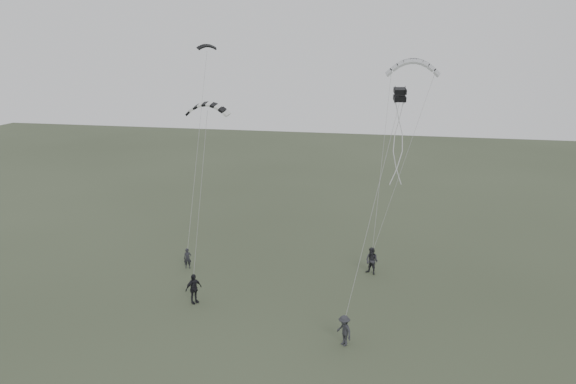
% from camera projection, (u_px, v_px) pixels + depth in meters
% --- Properties ---
extents(ground, '(140.00, 140.00, 0.00)m').
position_uv_depth(ground, '(256.00, 313.00, 34.11)').
color(ground, '#39412D').
rests_on(ground, ground).
extents(flyer_left, '(0.64, 0.53, 1.49)m').
position_uv_depth(flyer_left, '(188.00, 258.00, 40.68)').
color(flyer_left, black).
rests_on(flyer_left, ground).
extents(flyer_right, '(1.19, 1.10, 1.95)m').
position_uv_depth(flyer_right, '(372.00, 261.00, 39.59)').
color(flyer_right, '#27272C').
rests_on(flyer_right, ground).
extents(flyer_center, '(1.07, 1.19, 1.94)m').
position_uv_depth(flyer_center, '(194.00, 289.00, 35.18)').
color(flyer_center, black).
rests_on(flyer_center, ground).
extents(flyer_far, '(1.24, 1.27, 1.75)m').
position_uv_depth(flyer_far, '(344.00, 331.00, 30.27)').
color(flyer_far, '#2A2A2F').
rests_on(flyer_far, ground).
extents(kite_dark_small, '(1.56, 1.34, 0.63)m').
position_uv_depth(kite_dark_small, '(207.00, 46.00, 43.38)').
color(kite_dark_small, black).
rests_on(kite_dark_small, flyer_left).
extents(kite_pale_large, '(3.81, 1.24, 1.74)m').
position_uv_depth(kite_pale_large, '(413.00, 61.00, 40.04)').
color(kite_pale_large, '#ADB0B3').
rests_on(kite_pale_large, flyer_right).
extents(kite_striped, '(2.82, 0.93, 1.23)m').
position_uv_depth(kite_striped, '(207.00, 104.00, 35.24)').
color(kite_striped, black).
rests_on(kite_striped, flyer_center).
extents(kite_box, '(0.84, 0.94, 0.86)m').
position_uv_depth(kite_box, '(400.00, 95.00, 33.46)').
color(kite_box, black).
rests_on(kite_box, flyer_far).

